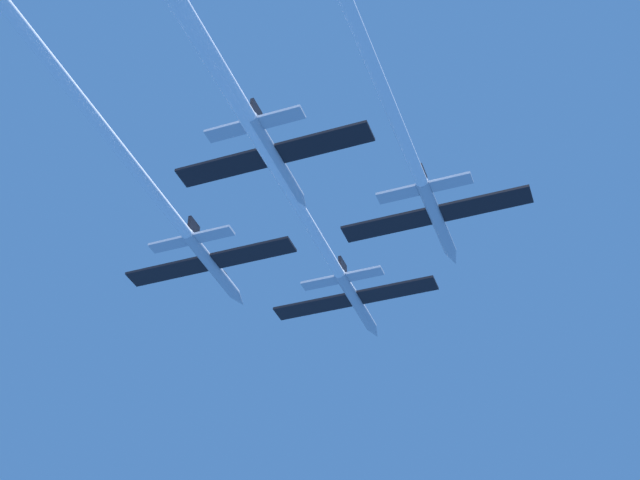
# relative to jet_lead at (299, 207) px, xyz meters

# --- Properties ---
(jet_lead) EXTENTS (19.07, 62.58, 3.16)m
(jet_lead) POSITION_rel_jet_lead_xyz_m (0.00, 0.00, 0.00)
(jet_lead) COLOR #B2BAC6
(jet_left_wing) EXTENTS (19.07, 74.90, 3.16)m
(jet_left_wing) POSITION_rel_jet_lead_xyz_m (-12.20, -18.16, -0.35)
(jet_left_wing) COLOR #B2BAC6
(jet_right_wing) EXTENTS (19.07, 76.95, 3.16)m
(jet_right_wing) POSITION_rel_jet_lead_xyz_m (12.52, -18.91, -0.48)
(jet_right_wing) COLOR #B2BAC6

